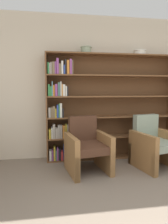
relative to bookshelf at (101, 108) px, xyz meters
The scene contains 6 objects.
wall_back 0.46m from the bookshelf, 42.45° to the left, with size 12.00×0.06×2.75m.
bookshelf is the anchor object (origin of this frame).
bowl_terracotta 1.13m from the bookshelf, behind, with size 0.21×0.21×0.12m.
bowl_olive 1.32m from the bookshelf, ahead, with size 0.24×0.24×0.09m.
armchair_leather 0.92m from the bookshelf, 121.57° to the right, with size 0.75×0.78×0.89m.
armchair_cushioned 1.17m from the bookshelf, 36.80° to the right, with size 0.78×0.81×0.89m.
Camera 1 is at (-1.10, -1.36, 1.34)m, focal length 32.00 mm.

